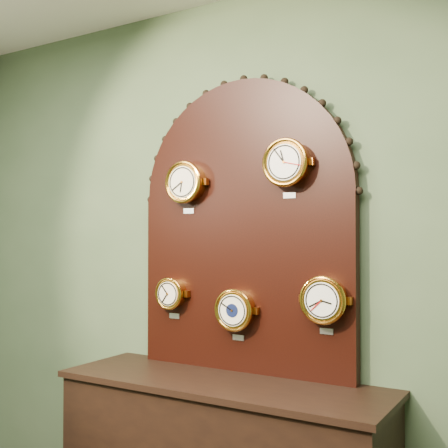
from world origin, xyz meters
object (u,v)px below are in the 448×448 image
Objects in this scene: display_board at (244,216)px; hygrometer at (171,293)px; roman_clock at (185,183)px; tide_clock at (324,300)px; arabic_clock at (287,163)px; barometer at (235,310)px.

display_board reaches higher than hygrometer.
roman_clock reaches higher than tide_clock.
arabic_clock reaches higher than tide_clock.
barometer is (0.40, -0.00, -0.06)m from hygrometer.
arabic_clock reaches higher than barometer.
barometer is 0.96× the size of tide_clock.
roman_clock is at bearing -180.00° from tide_clock.
arabic_clock is at bearing -0.14° from hygrometer.
barometer is at bearing -101.19° from display_board.
barometer is (-0.29, 0.00, -0.73)m from arabic_clock.
display_board reaches higher than barometer.
roman_clock is at bearing -0.89° from hygrometer.
arabic_clock is at bearing -179.92° from tide_clock.
roman_clock is 0.73m from barometer.
arabic_clock is (0.59, -0.00, 0.07)m from roman_clock.
hygrometer is 0.82× the size of tide_clock.
arabic_clock is 1.27× the size of hygrometer.
display_board is 0.37m from arabic_clock.
display_board is 5.52× the size of tide_clock.
barometer is at bearing 0.03° from roman_clock.
tide_clock is at bearing -0.01° from barometer.
tide_clock is at bearing -8.24° from display_board.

